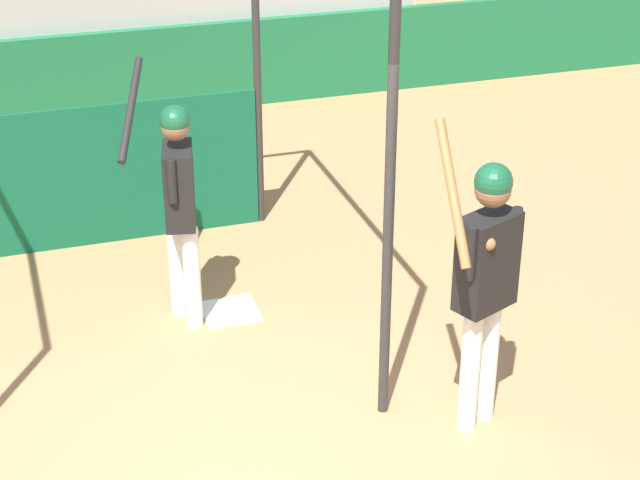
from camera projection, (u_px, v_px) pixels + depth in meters
The scene contains 5 objects.
outfield_wall at pixel (88, 78), 12.40m from camera, with size 24.00×0.12×1.05m.
batting_cage at pixel (92, 131), 8.64m from camera, with size 3.18×3.31×3.08m.
home_plate at pixel (230, 311), 8.65m from camera, with size 0.44×0.44×0.02m.
player_batter at pixel (178, 194), 8.07m from camera, with size 0.60×0.97×1.99m.
player_waiting at pixel (486, 271), 6.79m from camera, with size 0.63×0.59×2.21m.
Camera 1 is at (-1.12, -5.16, 4.40)m, focal length 60.00 mm.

